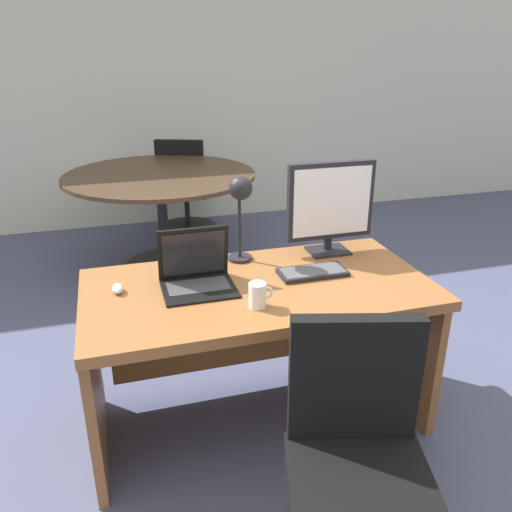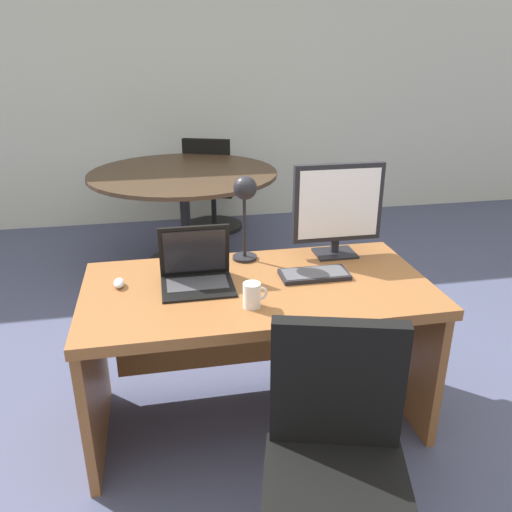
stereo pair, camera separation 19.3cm
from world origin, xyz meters
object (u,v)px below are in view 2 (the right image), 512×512
(keyboard, at_px, (314,274))
(office_chair, at_px, (334,493))
(meeting_chair_near, at_px, (212,193))
(monitor, at_px, (338,206))
(desk, at_px, (256,319))
(desk_lamp, at_px, (245,200))
(coffee_mug, at_px, (252,295))
(mouse, at_px, (119,283))
(laptop, at_px, (196,266))
(meeting_table, at_px, (184,195))

(keyboard, relative_size, office_chair, 0.34)
(office_chair, bearing_deg, meeting_chair_near, 89.71)
(monitor, relative_size, meeting_chair_near, 0.50)
(desk, xyz_separation_m, desk_lamp, (-0.01, 0.24, 0.51))
(coffee_mug, bearing_deg, keyboard, 35.06)
(keyboard, distance_m, mouse, 0.87)
(mouse, distance_m, desk_lamp, 0.68)
(meeting_chair_near, bearing_deg, laptop, -97.63)
(meeting_table, relative_size, meeting_chair_near, 1.60)
(desk, bearing_deg, desk_lamp, 91.40)
(desk, xyz_separation_m, laptop, (-0.26, 0.04, 0.27))
(desk_lamp, height_order, office_chair, desk_lamp)
(desk, height_order, laptop, laptop)
(keyboard, xyz_separation_m, mouse, (-0.87, 0.06, 0.01))
(keyboard, height_order, meeting_table, meeting_table)
(desk_lamp, xyz_separation_m, coffee_mug, (-0.06, -0.47, -0.26))
(office_chair, bearing_deg, desk_lamp, 94.91)
(laptop, height_order, office_chair, laptop)
(keyboard, distance_m, office_chair, 0.96)
(keyboard, height_order, mouse, mouse)
(coffee_mug, distance_m, meeting_chair_near, 3.07)
(laptop, xyz_separation_m, meeting_table, (0.06, 1.93, -0.21))
(desk, bearing_deg, meeting_chair_near, 87.79)
(mouse, bearing_deg, office_chair, -53.39)
(desk_lamp, bearing_deg, meeting_chair_near, 87.46)
(desk, distance_m, monitor, 0.68)
(desk, xyz_separation_m, monitor, (0.45, 0.23, 0.45))
(office_chair, distance_m, meeting_table, 2.86)
(mouse, bearing_deg, keyboard, -3.93)
(laptop, distance_m, mouse, 0.34)
(laptop, bearing_deg, mouse, 177.93)
(office_chair, relative_size, meeting_chair_near, 0.99)
(keyboard, relative_size, meeting_table, 0.21)
(desk, relative_size, keyboard, 4.90)
(laptop, xyz_separation_m, desk_lamp, (0.26, 0.20, 0.23))
(monitor, relative_size, meeting_table, 0.31)
(laptop, xyz_separation_m, meeting_chair_near, (0.37, 2.76, -0.44))
(laptop, distance_m, office_chair, 1.07)
(desk_lamp, xyz_separation_m, office_chair, (0.10, -1.11, -0.67))
(desk, distance_m, coffee_mug, 0.35)
(keyboard, relative_size, mouse, 3.80)
(meeting_chair_near, bearing_deg, meeting_table, -110.32)
(mouse, relative_size, meeting_table, 0.06)
(meeting_table, bearing_deg, desk_lamp, -83.58)
(laptop, distance_m, keyboard, 0.54)
(laptop, bearing_deg, office_chair, -68.96)
(laptop, distance_m, coffee_mug, 0.34)
(laptop, relative_size, coffee_mug, 3.02)
(desk, xyz_separation_m, keyboard, (0.27, -0.01, 0.21))
(desk, distance_m, desk_lamp, 0.56)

